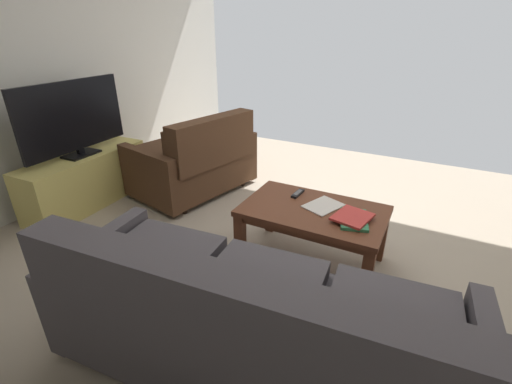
% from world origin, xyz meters
% --- Properties ---
extents(ground_plane, '(5.27, 5.24, 0.01)m').
position_xyz_m(ground_plane, '(0.00, 0.00, -0.00)').
color(ground_plane, tan).
extents(wall_right, '(0.12, 5.24, 2.77)m').
position_xyz_m(wall_right, '(2.64, 0.00, 1.38)').
color(wall_right, silver).
rests_on(wall_right, ground).
extents(sofa_main, '(2.14, 0.98, 0.85)m').
position_xyz_m(sofa_main, '(-0.13, 1.27, 0.36)').
color(sofa_main, black).
rests_on(sofa_main, ground).
extents(loveseat_near, '(1.05, 1.36, 0.86)m').
position_xyz_m(loveseat_near, '(1.45, -0.47, 0.37)').
color(loveseat_near, black).
rests_on(loveseat_near, ground).
extents(coffee_table, '(1.02, 0.63, 0.46)m').
position_xyz_m(coffee_table, '(-0.07, 0.17, 0.39)').
color(coffee_table, brown).
rests_on(coffee_table, ground).
extents(tv_stand, '(0.44, 1.29, 0.53)m').
position_xyz_m(tv_stand, '(2.25, 0.29, 0.26)').
color(tv_stand, '#D8C666').
rests_on(tv_stand, ground).
extents(flat_tv, '(0.21, 1.10, 0.69)m').
position_xyz_m(flat_tv, '(2.25, 0.29, 0.89)').
color(flat_tv, black).
rests_on(flat_tv, tv_stand).
extents(book_stack, '(0.27, 0.33, 0.04)m').
position_xyz_m(book_stack, '(-0.37, 0.22, 0.48)').
color(book_stack, '#337F51').
rests_on(book_stack, coffee_table).
extents(tv_remote, '(0.05, 0.16, 0.02)m').
position_xyz_m(tv_remote, '(0.11, 0.01, 0.47)').
color(tv_remote, black).
rests_on(tv_remote, coffee_table).
extents(loose_magazine, '(0.29, 0.33, 0.01)m').
position_xyz_m(loose_magazine, '(-0.12, 0.10, 0.46)').
color(loose_magazine, silver).
rests_on(loose_magazine, coffee_table).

